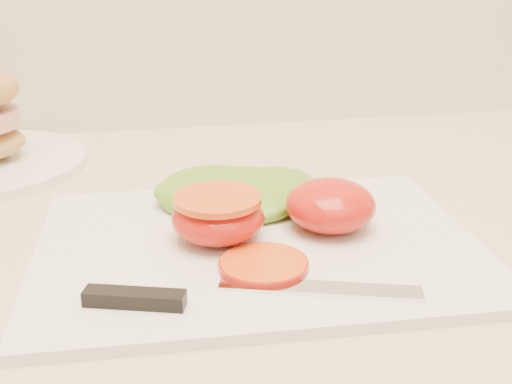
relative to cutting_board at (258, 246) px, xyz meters
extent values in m
cube|color=white|center=(0.00, 0.00, 0.00)|extent=(0.41, 0.31, 0.01)
ellipsoid|color=#BA2307|center=(0.07, 0.02, 0.03)|extent=(0.09, 0.09, 0.05)
ellipsoid|color=#BA2307|center=(-0.04, 0.01, 0.03)|extent=(0.09, 0.09, 0.04)
cylinder|color=red|center=(-0.04, 0.01, 0.05)|extent=(0.08, 0.08, 0.01)
cylinder|color=#D85911|center=(-0.01, -0.05, 0.01)|extent=(0.07, 0.07, 0.01)
ellipsoid|color=#6BA52B|center=(-0.01, 0.08, 0.02)|extent=(0.18, 0.15, 0.03)
ellipsoid|color=#6BA52B|center=(0.04, 0.09, 0.02)|extent=(0.15, 0.15, 0.03)
cube|color=silver|center=(0.03, -0.10, 0.01)|extent=(0.16, 0.07, 0.00)
cube|color=black|center=(-0.11, -0.09, 0.01)|extent=(0.08, 0.04, 0.01)
camera|label=1|loc=(-0.10, -0.52, 0.27)|focal=45.00mm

